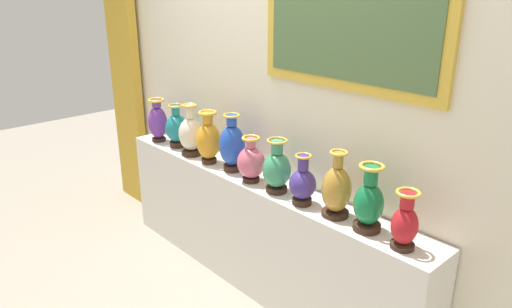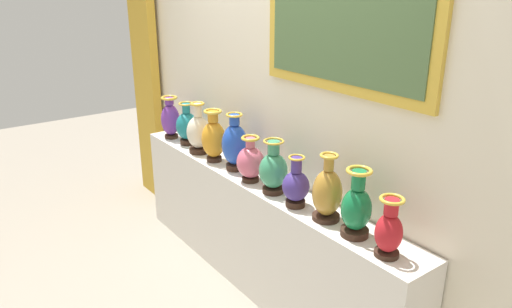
{
  "view_description": "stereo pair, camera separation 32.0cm",
  "coord_description": "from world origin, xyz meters",
  "px_view_note": "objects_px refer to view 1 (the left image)",
  "views": [
    {
      "loc": [
        2.22,
        -2.03,
        2.12
      ],
      "look_at": [
        0.0,
        0.0,
        1.02
      ],
      "focal_mm": 33.61,
      "sensor_mm": 36.0,
      "label": 1
    },
    {
      "loc": [
        2.42,
        -1.78,
        2.12
      ],
      "look_at": [
        0.0,
        0.0,
        1.02
      ],
      "focal_mm": 33.61,
      "sensor_mm": 36.0,
      "label": 2
    }
  ],
  "objects_px": {
    "vase_emerald": "(369,203)",
    "vase_crimson": "(405,223)",
    "vase_sapphire": "(232,145)",
    "vase_jade": "(277,169)",
    "vase_ivory": "(191,134)",
    "vase_amber": "(208,140)",
    "vase_teal": "(177,128)",
    "vase_indigo": "(303,184)",
    "vase_violet": "(158,121)",
    "vase_ochre": "(336,190)",
    "vase_rose": "(251,162)"
  },
  "relations": [
    {
      "from": "vase_ivory",
      "to": "vase_emerald",
      "type": "height_order",
      "value": "vase_ivory"
    },
    {
      "from": "vase_ivory",
      "to": "vase_amber",
      "type": "height_order",
      "value": "vase_ivory"
    },
    {
      "from": "vase_sapphire",
      "to": "vase_emerald",
      "type": "relative_size",
      "value": 1.09
    },
    {
      "from": "vase_teal",
      "to": "vase_indigo",
      "type": "relative_size",
      "value": 1.1
    },
    {
      "from": "vase_ivory",
      "to": "vase_jade",
      "type": "xyz_separation_m",
      "value": [
        0.93,
        0.0,
        -0.01
      ]
    },
    {
      "from": "vase_amber",
      "to": "vase_crimson",
      "type": "bearing_deg",
      "value": -0.13
    },
    {
      "from": "vase_ochre",
      "to": "vase_emerald",
      "type": "xyz_separation_m",
      "value": [
        0.22,
        -0.01,
        -0.0
      ]
    },
    {
      "from": "vase_crimson",
      "to": "vase_violet",
      "type": "bearing_deg",
      "value": -179.98
    },
    {
      "from": "vase_amber",
      "to": "vase_sapphire",
      "type": "relative_size",
      "value": 0.95
    },
    {
      "from": "vase_indigo",
      "to": "vase_rose",
      "type": "bearing_deg",
      "value": 179.66
    },
    {
      "from": "vase_crimson",
      "to": "vase_rose",
      "type": "bearing_deg",
      "value": 179.96
    },
    {
      "from": "vase_violet",
      "to": "vase_sapphire",
      "type": "xyz_separation_m",
      "value": [
        0.93,
        0.04,
        0.02
      ]
    },
    {
      "from": "vase_violet",
      "to": "vase_sapphire",
      "type": "bearing_deg",
      "value": 2.17
    },
    {
      "from": "vase_violet",
      "to": "vase_ivory",
      "type": "bearing_deg",
      "value": 1.25
    },
    {
      "from": "vase_sapphire",
      "to": "vase_rose",
      "type": "bearing_deg",
      "value": -8.06
    },
    {
      "from": "vase_amber",
      "to": "vase_emerald",
      "type": "distance_m",
      "value": 1.39
    },
    {
      "from": "vase_rose",
      "to": "vase_indigo",
      "type": "relative_size",
      "value": 0.99
    },
    {
      "from": "vase_rose",
      "to": "vase_crimson",
      "type": "bearing_deg",
      "value": -0.04
    },
    {
      "from": "vase_rose",
      "to": "vase_jade",
      "type": "height_order",
      "value": "vase_jade"
    },
    {
      "from": "vase_ivory",
      "to": "vase_sapphire",
      "type": "bearing_deg",
      "value": 3.09
    },
    {
      "from": "vase_ivory",
      "to": "vase_emerald",
      "type": "distance_m",
      "value": 1.62
    },
    {
      "from": "vase_ochre",
      "to": "vase_violet",
      "type": "bearing_deg",
      "value": -179.13
    },
    {
      "from": "vase_violet",
      "to": "vase_amber",
      "type": "bearing_deg",
      "value": 0.37
    },
    {
      "from": "vase_jade",
      "to": "vase_indigo",
      "type": "distance_m",
      "value": 0.23
    },
    {
      "from": "vase_ivory",
      "to": "vase_sapphire",
      "type": "distance_m",
      "value": 0.47
    },
    {
      "from": "vase_indigo",
      "to": "vase_emerald",
      "type": "distance_m",
      "value": 0.46
    },
    {
      "from": "vase_violet",
      "to": "vase_ochre",
      "type": "height_order",
      "value": "vase_ochre"
    },
    {
      "from": "vase_sapphire",
      "to": "vase_ivory",
      "type": "bearing_deg",
      "value": -176.91
    },
    {
      "from": "vase_violet",
      "to": "vase_crimson",
      "type": "bearing_deg",
      "value": 0.02
    },
    {
      "from": "vase_amber",
      "to": "vase_sapphire",
      "type": "height_order",
      "value": "vase_sapphire"
    },
    {
      "from": "vase_emerald",
      "to": "vase_violet",
      "type": "bearing_deg",
      "value": -179.38
    },
    {
      "from": "vase_sapphire",
      "to": "vase_jade",
      "type": "distance_m",
      "value": 0.47
    },
    {
      "from": "vase_amber",
      "to": "vase_teal",
      "type": "bearing_deg",
      "value": 176.42
    },
    {
      "from": "vase_amber",
      "to": "vase_ivory",
      "type": "bearing_deg",
      "value": 178.6
    },
    {
      "from": "vase_jade",
      "to": "vase_ochre",
      "type": "distance_m",
      "value": 0.46
    },
    {
      "from": "vase_ochre",
      "to": "vase_jade",
      "type": "bearing_deg",
      "value": -177.93
    },
    {
      "from": "vase_amber",
      "to": "vase_emerald",
      "type": "relative_size",
      "value": 1.03
    },
    {
      "from": "vase_indigo",
      "to": "vase_ochre",
      "type": "height_order",
      "value": "vase_ochre"
    },
    {
      "from": "vase_rose",
      "to": "vase_emerald",
      "type": "bearing_deg",
      "value": 1.29
    },
    {
      "from": "vase_teal",
      "to": "vase_amber",
      "type": "distance_m",
      "value": 0.46
    },
    {
      "from": "vase_indigo",
      "to": "vase_ochre",
      "type": "bearing_deg",
      "value": 7.21
    },
    {
      "from": "vase_emerald",
      "to": "vase_crimson",
      "type": "distance_m",
      "value": 0.23
    },
    {
      "from": "vase_emerald",
      "to": "vase_rose",
      "type": "bearing_deg",
      "value": -178.71
    },
    {
      "from": "vase_jade",
      "to": "vase_ivory",
      "type": "bearing_deg",
      "value": -179.91
    },
    {
      "from": "vase_ivory",
      "to": "vase_teal",
      "type": "bearing_deg",
      "value": 174.26
    },
    {
      "from": "vase_ochre",
      "to": "vase_emerald",
      "type": "relative_size",
      "value": 1.03
    },
    {
      "from": "vase_ivory",
      "to": "vase_amber",
      "type": "distance_m",
      "value": 0.23
    },
    {
      "from": "vase_emerald",
      "to": "vase_crimson",
      "type": "relative_size",
      "value": 1.21
    },
    {
      "from": "vase_crimson",
      "to": "vase_indigo",
      "type": "bearing_deg",
      "value": -179.84
    },
    {
      "from": "vase_sapphire",
      "to": "vase_jade",
      "type": "bearing_deg",
      "value": -2.88
    }
  ]
}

